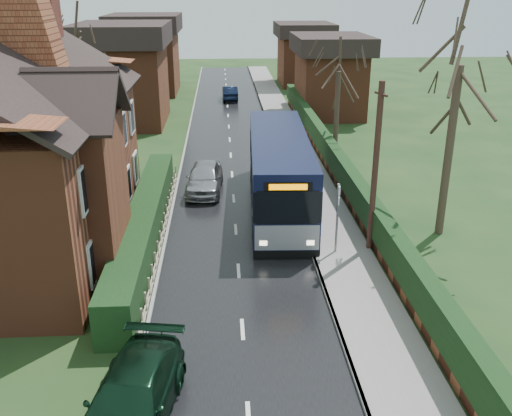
{
  "coord_description": "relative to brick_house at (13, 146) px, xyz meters",
  "views": [
    {
      "loc": [
        -0.5,
        -17.52,
        10.28
      ],
      "look_at": [
        0.8,
        4.05,
        1.8
      ],
      "focal_mm": 40.0,
      "sensor_mm": 36.0,
      "label": 1
    }
  ],
  "objects": [
    {
      "name": "kerb_left",
      "position": [
        5.68,
        5.22,
        -4.33
      ],
      "size": [
        0.12,
        100.0,
        0.1
      ],
      "primitive_type": "cube",
      "color": "gray",
      "rests_on": "ground"
    },
    {
      "name": "ground",
      "position": [
        8.73,
        -4.78,
        -4.38
      ],
      "size": [
        140.0,
        140.0,
        0.0
      ],
      "primitive_type": "plane",
      "color": "#31491F",
      "rests_on": "ground"
    },
    {
      "name": "tree_house_side",
      "position": [
        0.11,
        12.85,
        3.08
      ],
      "size": [
        4.39,
        4.39,
        9.97
      ],
      "color": "#3B2C23",
      "rests_on": "ground"
    },
    {
      "name": "right_wall_hedge",
      "position": [
        14.53,
        5.22,
        -3.36
      ],
      "size": [
        0.6,
        50.0,
        1.8
      ],
      "color": "brown",
      "rests_on": "ground"
    },
    {
      "name": "road",
      "position": [
        8.73,
        5.22,
        -4.37
      ],
      "size": [
        6.0,
        100.0,
        0.02
      ],
      "primitive_type": "cube",
      "color": "black",
      "rests_on": "ground"
    },
    {
      "name": "picket_fence",
      "position": [
        5.58,
        0.22,
        -3.93
      ],
      "size": [
        0.1,
        16.0,
        0.9
      ],
      "primitive_type": null,
      "color": "gray",
      "rests_on": "ground"
    },
    {
      "name": "bus_stop_sign",
      "position": [
        12.73,
        -1.52,
        -2.38
      ],
      "size": [
        0.1,
        0.46,
        3.03
      ],
      "rotation": [
        0.0,
        0.0,
        -0.08
      ],
      "color": "slate",
      "rests_on": "ground"
    },
    {
      "name": "tree_right_near",
      "position": [
        17.73,
        0.35,
        3.43
      ],
      "size": [
        4.84,
        4.84,
        10.45
      ],
      "color": "#3B2C22",
      "rests_on": "ground"
    },
    {
      "name": "kerb_right",
      "position": [
        11.78,
        5.22,
        -4.31
      ],
      "size": [
        0.12,
        100.0,
        0.14
      ],
      "primitive_type": "cube",
      "color": "gray",
      "rests_on": "ground"
    },
    {
      "name": "tree_right_far",
      "position": [
        15.07,
        11.08,
        1.59
      ],
      "size": [
        4.14,
        4.14,
        7.99
      ],
      "color": "#35281F",
      "rests_on": "ground"
    },
    {
      "name": "car_green",
      "position": [
        5.83,
        -10.78,
        -3.66
      ],
      "size": [
        2.77,
        5.18,
        1.43
      ],
      "primitive_type": "imported",
      "rotation": [
        0.0,
        0.0,
        -0.16
      ],
      "color": "black",
      "rests_on": "ground"
    },
    {
      "name": "front_hedge",
      "position": [
        4.83,
        0.22,
        -3.58
      ],
      "size": [
        1.2,
        16.0,
        1.6
      ],
      "primitive_type": "cube",
      "color": "black",
      "rests_on": "ground"
    },
    {
      "name": "telegraph_pole",
      "position": [
        14.19,
        -1.24,
        -0.85
      ],
      "size": [
        0.29,
        0.89,
        6.97
      ],
      "rotation": [
        0.0,
        0.0,
        0.24
      ],
      "color": "black",
      "rests_on": "ground"
    },
    {
      "name": "bus",
      "position": [
        10.93,
        3.94,
        -2.6
      ],
      "size": [
        3.18,
        11.9,
        3.58
      ],
      "rotation": [
        0.0,
        0.0,
        -0.04
      ],
      "color": "black",
      "rests_on": "ground"
    },
    {
      "name": "car_silver",
      "position": [
        7.23,
        6.45,
        -3.61
      ],
      "size": [
        2.09,
        4.61,
        1.54
      ],
      "primitive_type": "imported",
      "rotation": [
        0.0,
        0.0,
        -0.06
      ],
      "color": "#ABAAAF",
      "rests_on": "ground"
    },
    {
      "name": "brick_house",
      "position": [
        0.0,
        0.0,
        0.0
      ],
      "size": [
        9.3,
        14.6,
        10.3
      ],
      "color": "brown",
      "rests_on": "ground"
    },
    {
      "name": "car_distant",
      "position": [
        9.02,
        32.37,
        -3.72
      ],
      "size": [
        1.5,
        4.04,
        1.32
      ],
      "primitive_type": "imported",
      "rotation": [
        0.0,
        0.0,
        3.17
      ],
      "color": "black",
      "rests_on": "ground"
    },
    {
      "name": "pavement",
      "position": [
        12.98,
        5.22,
        -4.31
      ],
      "size": [
        2.5,
        100.0,
        0.14
      ],
      "primitive_type": "cube",
      "color": "slate",
      "rests_on": "ground"
    }
  ]
}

